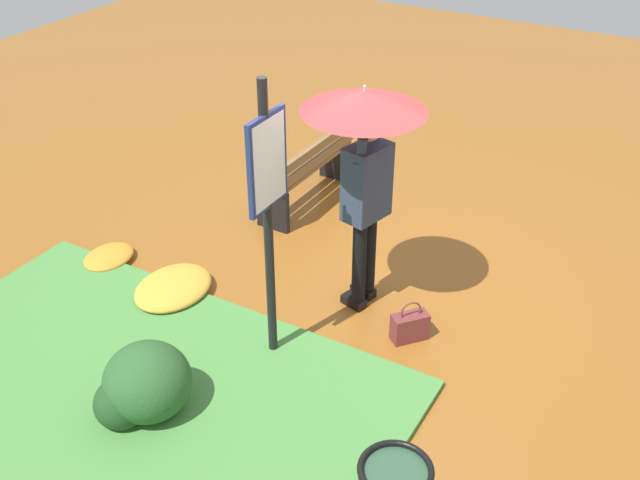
% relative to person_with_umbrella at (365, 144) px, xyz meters
% --- Properties ---
extents(ground_plane, '(18.00, 18.00, 0.00)m').
position_rel_person_with_umbrella_xyz_m(ground_plane, '(-0.21, 0.12, -1.55)').
color(ground_plane, brown).
extents(person_with_umbrella, '(0.96, 0.96, 2.04)m').
position_rel_person_with_umbrella_xyz_m(person_with_umbrella, '(0.00, 0.00, 0.00)').
color(person_with_umbrella, black).
rests_on(person_with_umbrella, ground_plane).
extents(info_sign_post, '(0.44, 0.07, 2.30)m').
position_rel_person_with_umbrella_xyz_m(info_sign_post, '(0.89, -0.31, -0.11)').
color(info_sign_post, black).
rests_on(info_sign_post, ground_plane).
extents(handbag, '(0.32, 0.30, 0.37)m').
position_rel_person_with_umbrella_xyz_m(handbag, '(0.19, 0.56, -1.42)').
color(handbag, brown).
rests_on(handbag, ground_plane).
extents(park_bench, '(1.40, 0.38, 0.75)m').
position_rel_person_with_umbrella_xyz_m(park_bench, '(-1.37, -1.32, -1.15)').
color(park_bench, black).
rests_on(park_bench, ground_plane).
extents(shrub_cluster, '(0.70, 0.63, 0.57)m').
position_rel_person_with_umbrella_xyz_m(shrub_cluster, '(1.92, -0.75, -1.28)').
color(shrub_cluster, '#285628').
rests_on(shrub_cluster, ground_plane).
extents(leaf_pile_near_person, '(0.77, 0.61, 0.17)m').
position_rel_person_with_umbrella_xyz_m(leaf_pile_near_person, '(0.68, -1.50, -1.47)').
color(leaf_pile_near_person, gold).
rests_on(leaf_pile_near_person, ground_plane).
extents(leaf_pile_far_path, '(0.52, 0.41, 0.11)m').
position_rel_person_with_umbrella_xyz_m(leaf_pile_far_path, '(0.57, -2.38, -1.49)').
color(leaf_pile_far_path, '#C68428').
rests_on(leaf_pile_far_path, ground_plane).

